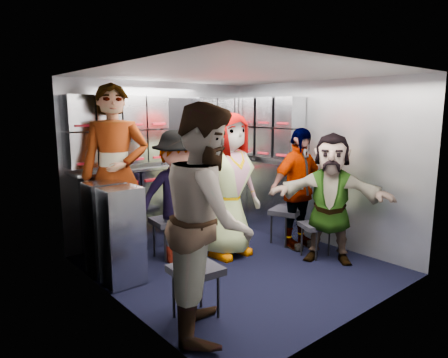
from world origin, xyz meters
TOP-DOWN VIEW (x-y plane):
  - floor at (0.00, 0.00)m, footprint 3.00×3.00m
  - wall_back at (0.00, 1.50)m, footprint 2.80×0.04m
  - wall_left at (-1.40, 0.00)m, footprint 0.04×3.00m
  - wall_right at (1.40, 0.00)m, footprint 0.04×3.00m
  - ceiling at (0.00, 0.00)m, footprint 2.80×3.00m
  - cart_bank_back at (0.00, 1.29)m, footprint 2.68×0.38m
  - cart_bank_left at (-1.19, 0.56)m, footprint 0.38×0.76m
  - counter at (0.00, 1.29)m, footprint 2.68×0.42m
  - locker_bank_back at (0.00, 1.35)m, footprint 2.68×0.28m
  - locker_bank_right at (1.25, 0.70)m, footprint 0.28×1.00m
  - right_cabinet at (1.25, 0.60)m, footprint 0.28×1.20m
  - coffee_niche at (0.18, 1.41)m, footprint 0.46×0.16m
  - red_latch_strip at (0.00, 1.09)m, footprint 2.60×0.02m
  - jump_seat_near_left at (-1.02, -0.63)m, footprint 0.41×0.40m
  - jump_seat_mid_left at (-0.42, 0.73)m, footprint 0.44×0.42m
  - jump_seat_center at (0.16, 0.51)m, footprint 0.45×0.44m
  - jump_seat_mid_right at (1.01, 0.16)m, footprint 0.50×0.49m
  - jump_seat_near_right at (0.93, -0.38)m, footprint 0.44×0.43m
  - attendant_standing at (-0.97, 0.95)m, footprint 0.88×0.80m
  - attendant_arc_a at (-1.02, -0.81)m, footprint 1.07×1.10m
  - attendant_arc_b at (-0.42, 0.55)m, footprint 1.08×0.78m
  - attendant_arc_c at (0.16, 0.33)m, footprint 0.84×0.55m
  - attendant_arc_d at (1.01, -0.02)m, footprint 0.91×0.42m
  - attendant_arc_e at (0.93, -0.56)m, footprint 1.12×1.39m
  - bottle_left at (-0.93, 1.24)m, footprint 0.07×0.07m
  - bottle_mid at (-0.72, 1.24)m, footprint 0.06×0.06m
  - bottle_right at (0.94, 1.24)m, footprint 0.06×0.06m
  - cup_left at (-0.75, 1.23)m, footprint 0.08×0.08m
  - cup_right at (1.25, 1.23)m, footprint 0.09×0.09m

SIDE VIEW (x-z plane):
  - floor at x=0.00m, z-range 0.00..0.00m
  - jump_seat_near_right at x=0.93m, z-range 0.15..0.55m
  - jump_seat_near_left at x=-1.02m, z-range 0.17..0.63m
  - jump_seat_mid_right at x=1.01m, z-range 0.18..0.64m
  - jump_seat_mid_left at x=-0.42m, z-range 0.18..0.65m
  - jump_seat_center at x=0.16m, z-range 0.18..0.66m
  - cart_bank_back at x=0.00m, z-range 0.00..0.99m
  - cart_bank_left at x=-1.19m, z-range 0.00..0.99m
  - right_cabinet at x=1.25m, z-range 0.00..1.00m
  - attendant_arc_e at x=0.93m, z-range 0.00..1.48m
  - attendant_arc_b at x=-0.42m, z-range 0.00..1.52m
  - attendant_arc_d at x=1.01m, z-range 0.00..1.52m
  - attendant_arc_c at x=0.16m, z-range 0.00..1.71m
  - red_latch_strip at x=0.00m, z-range 0.86..0.90m
  - attendant_arc_a at x=-1.02m, z-range 0.00..1.79m
  - attendant_standing at x=-0.97m, z-range 0.00..2.02m
  - counter at x=0.00m, z-range 1.00..1.03m
  - wall_back at x=0.00m, z-range 0.00..2.10m
  - wall_left at x=-1.40m, z-range 0.00..2.10m
  - wall_right at x=1.40m, z-range 0.00..2.10m
  - cup_left at x=-0.75m, z-range 1.03..1.13m
  - cup_right at x=1.25m, z-range 1.03..1.13m
  - bottle_right at x=0.94m, z-range 1.03..1.26m
  - bottle_left at x=-0.93m, z-range 1.03..1.29m
  - bottle_mid at x=-0.72m, z-range 1.03..1.30m
  - coffee_niche at x=0.18m, z-range 1.05..1.89m
  - locker_bank_back at x=0.00m, z-range 1.08..1.90m
  - locker_bank_right at x=1.25m, z-range 1.08..1.90m
  - ceiling at x=0.00m, z-range 2.09..2.11m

